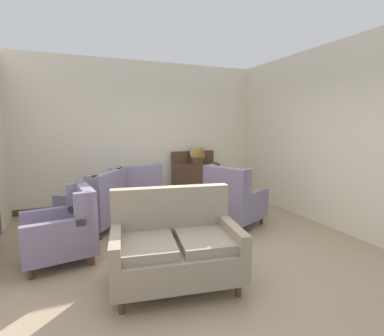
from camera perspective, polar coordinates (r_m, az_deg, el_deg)
ground at (r=4.05m, az=0.21°, el=-16.96°), size 8.08×8.08×0.00m
wall_back at (r=6.42m, az=-9.72°, el=6.64°), size 5.41×0.08×3.09m
wall_right at (r=5.85m, az=21.33°, el=6.01°), size 0.08×4.04×3.09m
baseboard_back at (r=6.58m, az=-9.29°, el=-6.39°), size 5.25×0.03×0.12m
coffee_table at (r=4.34m, az=-4.50°, el=-9.43°), size 0.88×0.88×0.49m
porcelain_vase at (r=4.28m, az=-4.15°, el=-6.32°), size 0.15×0.15×0.37m
settee at (r=3.26m, az=-3.30°, el=-15.37°), size 1.48×1.03×1.04m
armchair_near_window at (r=5.73m, az=-10.36°, el=-4.92°), size 0.77×0.86×1.00m
armchair_foreground_right at (r=5.06m, az=8.13°, el=-6.46°), size 1.09×1.08×1.06m
armchair_back_corner at (r=4.09m, az=-23.91°, el=-11.20°), size 0.93×0.84×0.95m
armchair_near_sideboard at (r=5.05m, az=-18.49°, el=-7.02°), size 1.16×1.17×1.00m
sideboard at (r=6.60m, az=0.69°, el=-2.26°), size 1.05×0.35×1.15m
gramophone at (r=6.44m, az=1.45°, el=3.23°), size 0.37×0.48×0.55m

